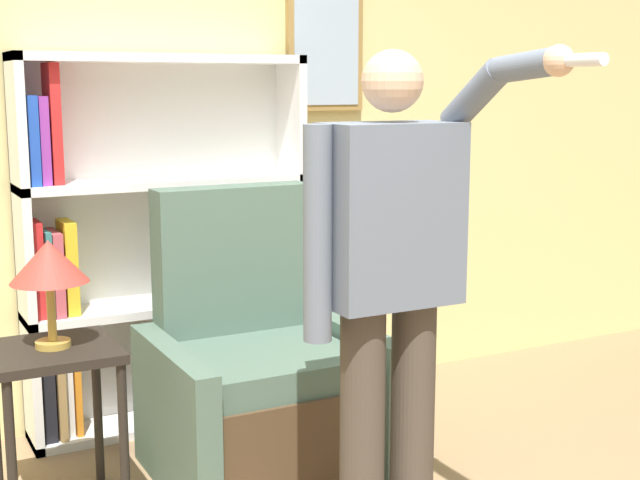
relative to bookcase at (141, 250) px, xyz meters
name	(u,v)px	position (x,y,z in m)	size (l,w,h in m)	color
wall_back	(134,131)	(0.03, 0.16, 0.54)	(8.00, 0.11, 2.80)	#DBCC84
bookcase	(141,250)	(0.00, 0.00, 0.00)	(1.34, 0.28, 1.76)	white
armchair	(259,384)	(0.29, -0.69, -0.49)	(0.90, 0.82, 1.19)	#4C3823
person_standing	(391,280)	(0.36, -1.61, 0.14)	(0.59, 0.78, 1.73)	#473D33
side_table	(55,377)	(-0.55, -0.70, -0.32)	(0.46, 0.46, 0.65)	black
table_lamp	(49,265)	(-0.55, -0.70, 0.11)	(0.29, 0.29, 0.41)	gold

